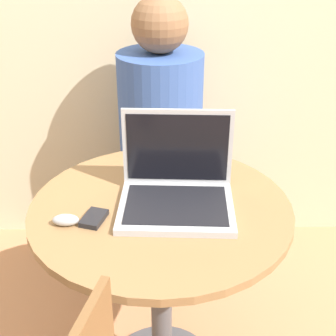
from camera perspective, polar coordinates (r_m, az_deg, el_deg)
name	(u,v)px	position (r m, az deg, el deg)	size (l,w,h in m)	color
round_table	(161,251)	(1.52, -0.85, -10.06)	(0.79, 0.79, 0.74)	#4C4C51
laptop	(177,187)	(1.40, 1.06, -2.35)	(0.35, 0.29, 0.27)	#B7B7BC
cell_phone	(94,218)	(1.36, -9.02, -6.07)	(0.08, 0.10, 0.02)	black
computer_mouse	(66,220)	(1.35, -12.37, -6.21)	(0.07, 0.04, 0.03)	#B2B2B7
person_seated	(163,159)	(2.15, -0.67, 1.09)	(0.40, 0.57, 1.26)	#4C4742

